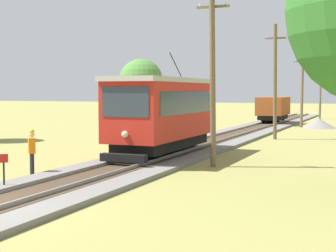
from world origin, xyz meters
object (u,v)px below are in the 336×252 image
(trackside_signal_marker, at_px, (4,170))
(gravel_pile, at_px, (319,123))
(track_worker, at_px, (32,150))
(tree_left_far, at_px, (141,81))
(utility_pole_near_tram, at_px, (213,74))
(utility_pole_mid, at_px, (275,81))
(utility_pole_distant, at_px, (320,89))
(red_tram, at_px, (163,112))
(freight_car, at_px, (273,108))
(utility_pole_far, at_px, (302,89))

(trackside_signal_marker, relative_size, gravel_pile, 0.41)
(track_worker, bearing_deg, tree_left_far, -112.03)
(utility_pole_near_tram, relative_size, utility_pole_mid, 1.00)
(trackside_signal_marker, relative_size, tree_left_far, 0.17)
(utility_pole_distant, xyz_separation_m, trackside_signal_marker, (-4.69, -48.70, -2.75))
(red_tram, distance_m, freight_car, 27.38)
(utility_pole_near_tram, xyz_separation_m, gravel_pile, (1.53, 25.87, -3.45))
(utility_pole_near_tram, height_order, utility_pole_distant, utility_pole_near_tram)
(utility_pole_near_tram, xyz_separation_m, utility_pole_mid, (0.00, 13.81, -0.01))
(red_tram, xyz_separation_m, utility_pole_distant, (3.08, 39.19, 1.22))
(freight_car, distance_m, track_worker, 34.25)
(freight_car, height_order, tree_left_far, tree_left_far)
(track_worker, bearing_deg, red_tram, -152.16)
(utility_pole_far, bearing_deg, utility_pole_near_tram, -90.00)
(utility_pole_mid, distance_m, trackside_signal_marker, 22.02)
(track_worker, bearing_deg, utility_pole_mid, -148.52)
(utility_pole_near_tram, relative_size, trackside_signal_marker, 6.43)
(utility_pole_mid, distance_m, tree_left_far, 30.83)
(utility_pole_near_tram, bearing_deg, freight_car, 95.98)
(utility_pole_distant, distance_m, tree_left_far, 20.96)
(track_worker, bearing_deg, trackside_signal_marker, 67.04)
(utility_pole_far, bearing_deg, track_worker, -100.19)
(red_tram, height_order, gravel_pile, red_tram)
(utility_pole_near_tram, distance_m, utility_pole_mid, 13.81)
(utility_pole_near_tram, relative_size, utility_pole_distant, 1.14)
(freight_car, relative_size, track_worker, 2.91)
(freight_car, height_order, utility_pole_near_tram, utility_pole_near_tram)
(utility_pole_mid, relative_size, utility_pole_far, 1.15)
(utility_pole_distant, bearing_deg, gravel_pile, -84.30)
(red_tram, distance_m, gravel_pile, 24.34)
(utility_pole_far, height_order, gravel_pile, utility_pole_far)
(red_tram, height_order, utility_pole_mid, utility_pole_mid)
(freight_car, distance_m, utility_pole_near_tram, 29.66)
(gravel_pile, relative_size, track_worker, 1.62)
(track_worker, bearing_deg, gravel_pile, -144.83)
(tree_left_far, bearing_deg, red_tram, -63.45)
(red_tram, height_order, utility_pole_near_tram, utility_pole_near_tram)
(gravel_pile, relative_size, tree_left_far, 0.41)
(utility_pole_mid, height_order, utility_pole_distant, utility_pole_mid)
(trackside_signal_marker, bearing_deg, utility_pole_near_tram, 57.88)
(utility_pole_near_tram, height_order, gravel_pile, utility_pole_near_tram)
(track_worker, bearing_deg, utility_pole_far, -141.88)
(freight_car, xyz_separation_m, trackside_signal_marker, (-1.61, -36.88, -0.89))
(gravel_pile, height_order, track_worker, track_worker)
(utility_pole_far, bearing_deg, utility_pole_mid, -90.00)
(trackside_signal_marker, relative_size, track_worker, 0.66)
(red_tram, xyz_separation_m, utility_pole_near_tram, (3.08, -2.04, 1.70))
(utility_pole_near_tram, distance_m, tree_left_far, 42.16)
(utility_pole_distant, bearing_deg, red_tram, -94.49)
(utility_pole_distant, height_order, tree_left_far, tree_left_far)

